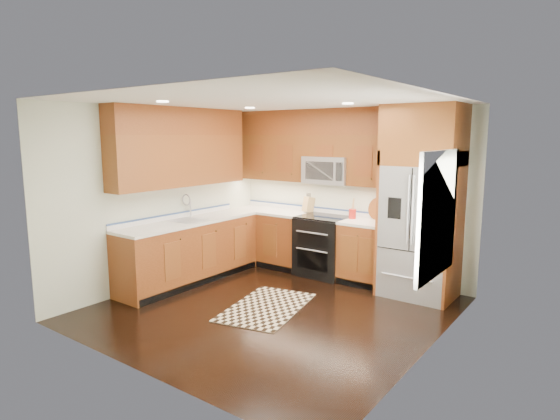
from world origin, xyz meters
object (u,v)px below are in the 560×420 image
Objects in this scene: refrigerator at (421,202)px; utensil_crock at (352,212)px; rug at (267,307)px; knife_block at (308,204)px; range at (323,246)px.

utensil_crock is at bearing 171.85° from refrigerator.
knife_block is (-0.60, 1.90, 1.06)m from rug.
knife_block is 0.89m from utensil_crock.
knife_block reaches higher than rug.
refrigerator is 2.50m from rug.
range is at bearing 82.98° from rug.
range reaches higher than rug.
refrigerator is at bearing -1.40° from range.
utensil_crock is (-1.11, 0.16, -0.26)m from refrigerator.
refrigerator reaches higher than range.
rug is at bearing -84.52° from range.
refrigerator is 8.37× the size of utensil_crock.
knife_block reaches higher than utensil_crock.
refrigerator is at bearing 36.78° from rug.
range is 0.78m from knife_block.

